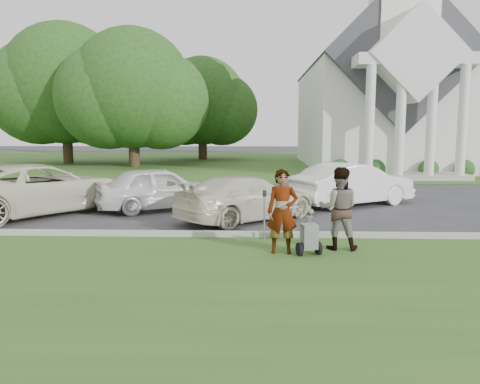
{
  "coord_description": "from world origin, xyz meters",
  "views": [
    {
      "loc": [
        0.65,
        -11.11,
        2.77
      ],
      "look_at": [
        0.28,
        0.0,
        1.24
      ],
      "focal_mm": 35.0,
      "sensor_mm": 36.0,
      "label": 1
    }
  ],
  "objects_px": {
    "person_right": "(339,209)",
    "parking_meter_near": "(264,208)",
    "car_b": "(160,188)",
    "church": "(373,83)",
    "striping_cart": "(309,237)",
    "person_left": "(282,212)",
    "car_a": "(41,189)",
    "tree_back": "(202,105)",
    "car_c": "(247,198)",
    "tree_left": "(132,94)",
    "tree_far": "(65,89)",
    "car_d": "(353,184)"
  },
  "relations": [
    {
      "from": "car_b",
      "to": "person_left",
      "type": "bearing_deg",
      "value": -173.84
    },
    {
      "from": "car_c",
      "to": "person_left",
      "type": "bearing_deg",
      "value": 151.9
    },
    {
      "from": "parking_meter_near",
      "to": "tree_back",
      "type": "bearing_deg",
      "value": 99.33
    },
    {
      "from": "striping_cart",
      "to": "person_left",
      "type": "xyz_separation_m",
      "value": [
        -0.58,
        0.14,
        0.53
      ]
    },
    {
      "from": "car_d",
      "to": "parking_meter_near",
      "type": "bearing_deg",
      "value": 118.41
    },
    {
      "from": "tree_left",
      "to": "car_b",
      "type": "distance_m",
      "value": 18.76
    },
    {
      "from": "tree_far",
      "to": "person_left",
      "type": "relative_size",
      "value": 6.25
    },
    {
      "from": "person_right",
      "to": "parking_meter_near",
      "type": "height_order",
      "value": "person_right"
    },
    {
      "from": "church",
      "to": "car_b",
      "type": "bearing_deg",
      "value": -122.04
    },
    {
      "from": "striping_cart",
      "to": "person_left",
      "type": "distance_m",
      "value": 0.79
    },
    {
      "from": "parking_meter_near",
      "to": "car_a",
      "type": "xyz_separation_m",
      "value": [
        -7.17,
        3.42,
        0.01
      ]
    },
    {
      "from": "tree_back",
      "to": "car_a",
      "type": "bearing_deg",
      "value": -94.97
    },
    {
      "from": "tree_back",
      "to": "car_b",
      "type": "xyz_separation_m",
      "value": [
        1.4,
        -25.42,
        -3.99
      ]
    },
    {
      "from": "tree_left",
      "to": "tree_far",
      "type": "height_order",
      "value": "tree_far"
    },
    {
      "from": "tree_far",
      "to": "person_left",
      "type": "height_order",
      "value": "tree_far"
    },
    {
      "from": "parking_meter_near",
      "to": "car_b",
      "type": "bearing_deg",
      "value": 128.91
    },
    {
      "from": "tree_far",
      "to": "car_d",
      "type": "relative_size",
      "value": 2.52
    },
    {
      "from": "tree_far",
      "to": "striping_cart",
      "type": "bearing_deg",
      "value": -58.75
    },
    {
      "from": "parking_meter_near",
      "to": "car_d",
      "type": "bearing_deg",
      "value": 58.85
    },
    {
      "from": "tree_left",
      "to": "person_right",
      "type": "bearing_deg",
      "value": -64.93
    },
    {
      "from": "tree_back",
      "to": "car_b",
      "type": "relative_size",
      "value": 2.22
    },
    {
      "from": "church",
      "to": "tree_left",
      "type": "height_order",
      "value": "church"
    },
    {
      "from": "car_b",
      "to": "car_d",
      "type": "bearing_deg",
      "value": -109.47
    },
    {
      "from": "person_left",
      "to": "tree_back",
      "type": "bearing_deg",
      "value": 102.32
    },
    {
      "from": "car_a",
      "to": "car_c",
      "type": "xyz_separation_m",
      "value": [
        6.69,
        -0.83,
        -0.14
      ]
    },
    {
      "from": "car_c",
      "to": "tree_left",
      "type": "bearing_deg",
      "value": -16.94
    },
    {
      "from": "tree_back",
      "to": "striping_cart",
      "type": "distance_m",
      "value": 31.93
    },
    {
      "from": "person_left",
      "to": "car_a",
      "type": "distance_m",
      "value": 8.86
    },
    {
      "from": "parking_meter_near",
      "to": "car_b",
      "type": "relative_size",
      "value": 0.3
    },
    {
      "from": "striping_cart",
      "to": "parking_meter_near",
      "type": "height_order",
      "value": "parking_meter_near"
    },
    {
      "from": "tree_back",
      "to": "car_b",
      "type": "height_order",
      "value": "tree_back"
    },
    {
      "from": "person_left",
      "to": "church",
      "type": "bearing_deg",
      "value": 74.84
    },
    {
      "from": "person_left",
      "to": "car_a",
      "type": "xyz_separation_m",
      "value": [
        -7.54,
        4.65,
        -0.12
      ]
    },
    {
      "from": "tree_left",
      "to": "car_c",
      "type": "height_order",
      "value": "tree_left"
    },
    {
      "from": "car_c",
      "to": "car_d",
      "type": "height_order",
      "value": "car_d"
    },
    {
      "from": "tree_left",
      "to": "tree_back",
      "type": "distance_m",
      "value": 8.95
    },
    {
      "from": "church",
      "to": "tree_far",
      "type": "distance_m",
      "value": 23.09
    },
    {
      "from": "striping_cart",
      "to": "person_right",
      "type": "xyz_separation_m",
      "value": [
        0.72,
        0.54,
        0.54
      ]
    },
    {
      "from": "car_c",
      "to": "car_a",
      "type": "bearing_deg",
      "value": 42.32
    },
    {
      "from": "striping_cart",
      "to": "car_c",
      "type": "height_order",
      "value": "car_c"
    },
    {
      "from": "church",
      "to": "parking_meter_near",
      "type": "relative_size",
      "value": 18.9
    },
    {
      "from": "church",
      "to": "striping_cart",
      "type": "xyz_separation_m",
      "value": [
        -7.18,
        -24.22,
        -5.53
      ]
    },
    {
      "from": "tree_back",
      "to": "parking_meter_near",
      "type": "xyz_separation_m",
      "value": [
        4.88,
        -29.73,
        -3.92
      ]
    },
    {
      "from": "person_right",
      "to": "car_b",
      "type": "distance_m",
      "value": 7.28
    },
    {
      "from": "tree_left",
      "to": "tree_back",
      "type": "height_order",
      "value": "tree_left"
    },
    {
      "from": "tree_left",
      "to": "car_d",
      "type": "distance_m",
      "value": 20.82
    },
    {
      "from": "person_left",
      "to": "car_b",
      "type": "distance_m",
      "value": 6.75
    },
    {
      "from": "striping_cart",
      "to": "tree_back",
      "type": "bearing_deg",
      "value": 84.43
    },
    {
      "from": "tree_back",
      "to": "person_right",
      "type": "relative_size",
      "value": 5.11
    },
    {
      "from": "tree_back",
      "to": "car_a",
      "type": "xyz_separation_m",
      "value": [
        -2.29,
        -26.31,
        -3.91
      ]
    }
  ]
}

